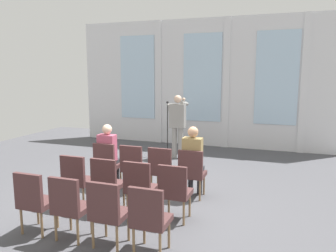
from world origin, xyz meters
The scene contains 18 objects.
ground_plane centered at (0.00, 0.00, 0.00)m, with size 13.35×13.35×0.00m, color #4C4C51.
rear_partition centered at (0.04, 5.13, 2.03)m, with size 8.40×0.14×4.02m.
speaker centered at (-0.24, 3.28, 1.02)m, with size 0.51×0.69×1.74m.
mic_stand centered at (-0.61, 3.50, 0.34)m, with size 0.28×0.28×1.55m.
chair_r0_c0 centered at (-0.90, 0.56, 0.53)m, with size 0.46×0.44×0.94m.
audience_r0_c0 centered at (-0.90, 0.64, 0.73)m, with size 0.36×0.39×1.31m.
chair_r0_c1 centered at (-0.30, 0.56, 0.53)m, with size 0.46×0.44×0.94m.
chair_r0_c2 centered at (0.30, 0.56, 0.53)m, with size 0.46×0.44×0.94m.
chair_r0_c3 centered at (0.90, 0.56, 0.53)m, with size 0.46×0.44×0.94m.
audience_r0_c3 centered at (0.90, 0.64, 0.75)m, with size 0.36×0.39×1.36m.
chair_r1_c0 centered at (-0.90, -0.48, 0.53)m, with size 0.46×0.44×0.94m.
chair_r1_c1 centered at (-0.30, -0.48, 0.53)m, with size 0.46×0.44×0.94m.
chair_r1_c2 centered at (0.30, -0.48, 0.53)m, with size 0.46×0.44×0.94m.
chair_r1_c3 centered at (0.90, -0.48, 0.53)m, with size 0.46×0.44×0.94m.
chair_r2_c0 centered at (-0.90, -1.52, 0.53)m, with size 0.46×0.44×0.94m.
chair_r2_c1 centered at (-0.30, -1.52, 0.53)m, with size 0.46×0.44×0.94m.
chair_r2_c2 centered at (0.30, -1.52, 0.53)m, with size 0.46×0.44×0.94m.
chair_r2_c3 centered at (0.90, -1.52, 0.53)m, with size 0.46×0.44×0.94m.
Camera 1 is at (2.41, -5.15, 2.33)m, focal length 35.01 mm.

